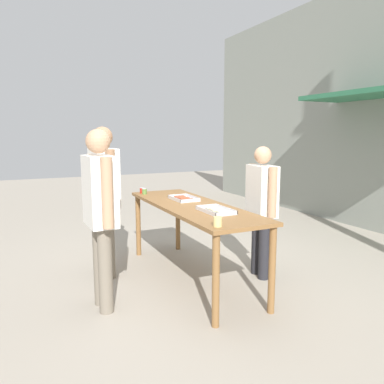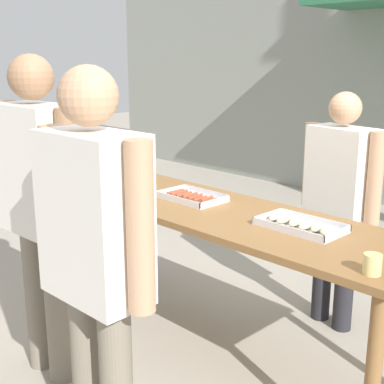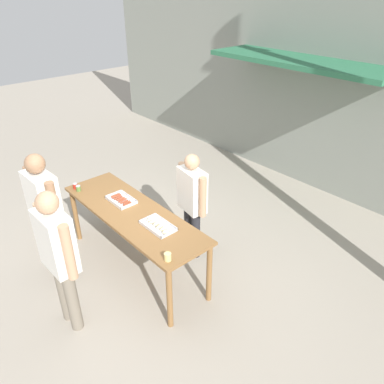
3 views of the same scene
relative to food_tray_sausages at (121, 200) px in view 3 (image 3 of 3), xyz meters
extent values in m
plane|color=#A39989|center=(0.33, -0.04, -0.94)|extent=(24.00, 24.00, 0.00)
cube|color=gray|center=(0.33, 3.96, 1.31)|extent=(12.00, 0.12, 4.50)
cube|color=#2D704C|center=(0.33, 3.41, 1.46)|extent=(3.20, 1.00, 0.08)
cube|color=brown|center=(0.33, -0.04, -0.03)|extent=(2.43, 0.76, 0.04)
cylinder|color=brown|center=(-0.82, -0.36, -0.49)|extent=(0.07, 0.07, 0.88)
cylinder|color=brown|center=(1.48, -0.36, -0.49)|extent=(0.07, 0.07, 0.88)
cylinder|color=brown|center=(-0.82, 0.27, -0.49)|extent=(0.07, 0.07, 0.88)
cylinder|color=brown|center=(1.48, 0.27, -0.49)|extent=(0.07, 0.07, 0.88)
cube|color=silver|center=(0.00, 0.00, -0.01)|extent=(0.42, 0.27, 0.01)
cube|color=silver|center=(0.00, -0.13, 0.01)|extent=(0.42, 0.01, 0.03)
cube|color=silver|center=(0.00, 0.13, 0.01)|extent=(0.42, 0.01, 0.03)
cube|color=silver|center=(-0.20, 0.00, 0.01)|extent=(0.01, 0.27, 0.03)
cube|color=silver|center=(0.21, 0.00, 0.01)|extent=(0.01, 0.27, 0.03)
cylinder|color=brown|center=(-0.16, 0.01, 0.01)|extent=(0.02, 0.14, 0.02)
cylinder|color=brown|center=(-0.12, 0.00, 0.01)|extent=(0.03, 0.14, 0.03)
cylinder|color=brown|center=(-0.07, -0.01, 0.01)|extent=(0.03, 0.13, 0.02)
cylinder|color=brown|center=(-0.02, 0.00, 0.01)|extent=(0.04, 0.12, 0.03)
cylinder|color=brown|center=(0.03, 0.00, 0.01)|extent=(0.03, 0.13, 0.02)
cylinder|color=brown|center=(0.07, 0.00, 0.01)|extent=(0.02, 0.12, 0.02)
cylinder|color=brown|center=(0.12, 0.01, 0.01)|extent=(0.04, 0.11, 0.03)
cylinder|color=brown|center=(0.16, -0.01, 0.01)|extent=(0.03, 0.13, 0.03)
cube|color=silver|center=(0.84, 0.00, -0.01)|extent=(0.46, 0.26, 0.01)
cube|color=silver|center=(0.84, -0.13, 0.01)|extent=(0.46, 0.01, 0.03)
cube|color=silver|center=(0.84, 0.13, 0.01)|extent=(0.46, 0.01, 0.03)
cube|color=silver|center=(0.61, 0.00, 0.01)|extent=(0.01, 0.26, 0.03)
cube|color=silver|center=(1.06, 0.00, 0.01)|extent=(0.01, 0.26, 0.03)
ellipsoid|color=beige|center=(0.66, 0.01, 0.01)|extent=(0.07, 0.11, 0.04)
ellipsoid|color=beige|center=(0.73, 0.00, 0.01)|extent=(0.07, 0.11, 0.04)
ellipsoid|color=beige|center=(0.80, 0.00, 0.02)|extent=(0.07, 0.11, 0.05)
ellipsoid|color=beige|center=(0.87, 0.00, 0.01)|extent=(0.06, 0.12, 0.04)
ellipsoid|color=beige|center=(0.94, 0.01, 0.01)|extent=(0.07, 0.11, 0.04)
ellipsoid|color=beige|center=(1.01, -0.01, 0.02)|extent=(0.07, 0.12, 0.05)
cylinder|color=#B22319|center=(-0.75, -0.31, 0.02)|extent=(0.07, 0.07, 0.07)
cylinder|color=#B2B2B7|center=(-0.75, -0.31, 0.06)|extent=(0.06, 0.06, 0.01)
cylinder|color=#567A38|center=(-0.65, -0.31, 0.02)|extent=(0.07, 0.07, 0.07)
cylinder|color=#B2B2B7|center=(-0.65, -0.31, 0.06)|extent=(0.06, 0.06, 0.01)
cylinder|color=#DBC67A|center=(1.41, -0.30, 0.03)|extent=(0.08, 0.08, 0.09)
cylinder|color=#232328|center=(0.53, 0.77, -0.55)|extent=(0.13, 0.13, 0.77)
cylinder|color=#232328|center=(0.72, 0.73, -0.55)|extent=(0.13, 0.13, 0.77)
cube|color=silver|center=(0.63, 0.75, 0.14)|extent=(0.46, 0.30, 0.61)
sphere|color=tan|center=(0.63, 0.75, 0.57)|extent=(0.21, 0.21, 0.21)
cylinder|color=tan|center=(0.37, 0.79, 0.16)|extent=(0.10, 0.10, 0.58)
cylinder|color=tan|center=(0.89, 0.71, 0.16)|extent=(0.10, 0.10, 0.58)
cylinder|color=#756B5B|center=(-0.11, -0.95, -0.49)|extent=(0.14, 0.14, 0.88)
cylinder|color=#756B5B|center=(-0.32, -0.96, -0.49)|extent=(0.14, 0.14, 0.88)
cube|color=silver|center=(-0.22, -0.96, 0.30)|extent=(0.49, 0.28, 0.70)
sphere|color=#936B4C|center=(-0.22, -0.96, 0.78)|extent=(0.24, 0.24, 0.24)
cylinder|color=#936B4C|center=(0.08, -0.94, 0.31)|extent=(0.11, 0.11, 0.66)
cylinder|color=#936B4C|center=(-0.51, -0.97, 0.31)|extent=(0.11, 0.11, 0.66)
cylinder|color=#756B5B|center=(0.76, -1.19, -0.50)|extent=(0.14, 0.14, 0.86)
cylinder|color=#756B5B|center=(0.55, -1.20, -0.50)|extent=(0.14, 0.14, 0.86)
cube|color=silver|center=(0.66, -1.19, 0.27)|extent=(0.47, 0.27, 0.68)
sphere|color=tan|center=(0.66, -1.19, 0.75)|extent=(0.23, 0.23, 0.23)
cylinder|color=tan|center=(0.94, -1.19, 0.29)|extent=(0.10, 0.10, 0.65)
cylinder|color=tan|center=(0.37, -1.20, 0.29)|extent=(0.10, 0.10, 0.65)
camera|label=1|loc=(4.28, -1.94, 0.81)|focal=35.00mm
camera|label=2|loc=(2.39, -2.34, 0.90)|focal=50.00mm
camera|label=3|loc=(3.95, -2.22, 2.67)|focal=35.00mm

